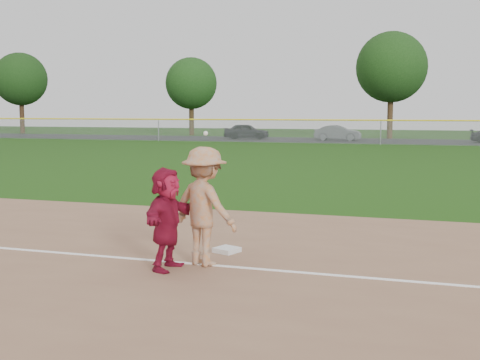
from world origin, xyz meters
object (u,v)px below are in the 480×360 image
(first_base, at_px, (227,250))
(car_left, at_px, (247,131))
(base_runner, at_px, (167,219))
(car_mid, at_px, (338,133))

(first_base, relative_size, car_left, 0.09)
(first_base, distance_m, car_left, 47.71)
(base_runner, relative_size, car_mid, 0.42)
(car_left, bearing_deg, car_mid, -101.15)
(car_mid, bearing_deg, car_left, 86.63)
(base_runner, height_order, car_left, base_runner)
(first_base, relative_size, base_runner, 0.23)
(first_base, xyz_separation_m, car_left, (-13.46, 45.76, 0.70))
(first_base, bearing_deg, car_left, 106.39)
(first_base, xyz_separation_m, car_mid, (-4.48, 45.47, 0.65))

